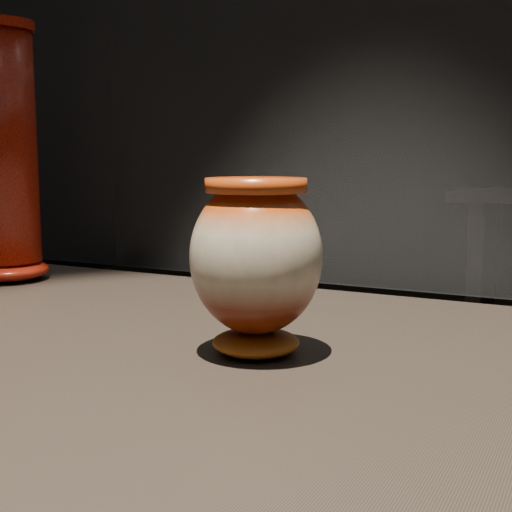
{
  "coord_description": "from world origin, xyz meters",
  "views": [
    {
      "loc": [
        0.35,
        -0.61,
        1.11
      ],
      "look_at": [
        0.03,
        0.04,
        1.0
      ],
      "focal_mm": 50.0,
      "sensor_mm": 36.0,
      "label": 1
    }
  ],
  "objects": [
    {
      "name": "tall_vase",
      "position": [
        -0.53,
        0.24,
        1.1
      ],
      "size": [
        0.15,
        0.15,
        0.41
      ],
      "rotation": [
        0.0,
        0.0,
        -0.19
      ],
      "color": "#B92D0C",
      "rests_on": "display_plinth"
    },
    {
      "name": "main_vase",
      "position": [
        0.03,
        0.04,
        1.0
      ],
      "size": [
        0.17,
        0.17,
        0.18
      ],
      "rotation": [
        0.0,
        0.0,
        0.25
      ],
      "color": "#621B08",
      "rests_on": "display_plinth"
    }
  ]
}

